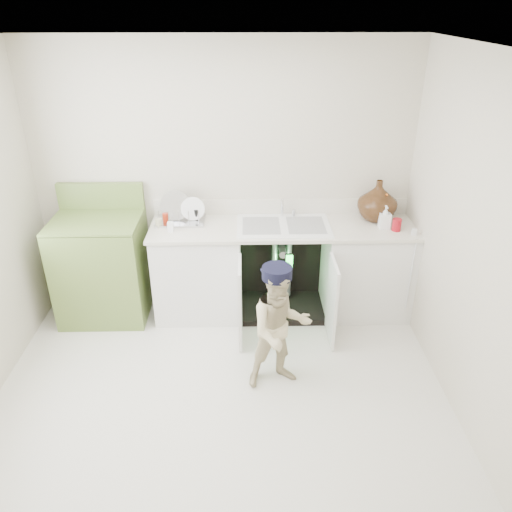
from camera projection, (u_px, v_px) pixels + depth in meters
The scene contains 5 objects.
ground at pixel (221, 395), 3.89m from camera, with size 3.50×3.50×0.00m, color #BBB3A4.
room_shell at pixel (215, 252), 3.31m from camera, with size 6.00×5.50×1.26m.
counter_run at pixel (287, 265), 4.75m from camera, with size 2.44×1.02×1.28m.
avocado_stove at pixel (102, 267), 4.68m from camera, with size 0.79×0.65×1.23m.
repair_worker at pixel (280, 327), 3.79m from camera, with size 0.58×0.96×1.04m.
Camera 1 is at (0.21, -2.96, 2.75)m, focal length 35.00 mm.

